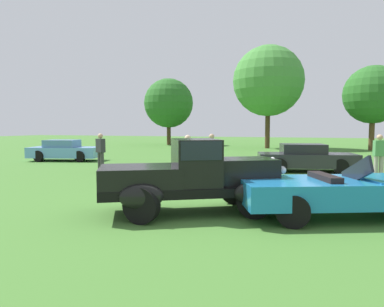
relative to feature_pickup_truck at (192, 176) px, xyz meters
The scene contains 12 objects.
ground_plane 0.89m from the feature_pickup_truck, 119.24° to the left, with size 120.00×120.00×0.00m, color #42752D.
feature_pickup_truck is the anchor object (origin of this frame).
neighbor_convertible 3.48m from the feature_pickup_truck, 13.33° to the left, with size 4.93×3.35×1.40m.
show_car_skyblue 14.46m from the feature_pickup_truck, 140.50° to the left, with size 4.27×2.68×1.22m.
show_car_charcoal 9.02m from the feature_pickup_truck, 75.39° to the left, with size 4.44×2.56×1.22m.
spectator_near_truck 8.99m from the feature_pickup_truck, 56.37° to the left, with size 0.45×0.34×1.69m.
spectator_between_cars 4.51m from the feature_pickup_truck, 111.42° to the left, with size 0.26×0.41×1.69m.
spectator_by_row 8.35m from the feature_pickup_truck, 138.14° to the left, with size 0.46×0.38×1.69m.
spectator_far_side 6.65m from the feature_pickup_truck, 102.35° to the left, with size 0.42×0.27×1.69m.
treeline_far_left 30.87m from the feature_pickup_truck, 114.17° to the left, with size 5.36×5.36×7.25m.
treeline_mid_left 25.89m from the feature_pickup_truck, 93.38° to the left, with size 6.43×6.43×9.38m.
treeline_center 26.39m from the feature_pickup_truck, 74.13° to the left, with size 4.81×4.81×7.06m.
Camera 1 is at (2.73, -7.67, 1.98)m, focal length 32.62 mm.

